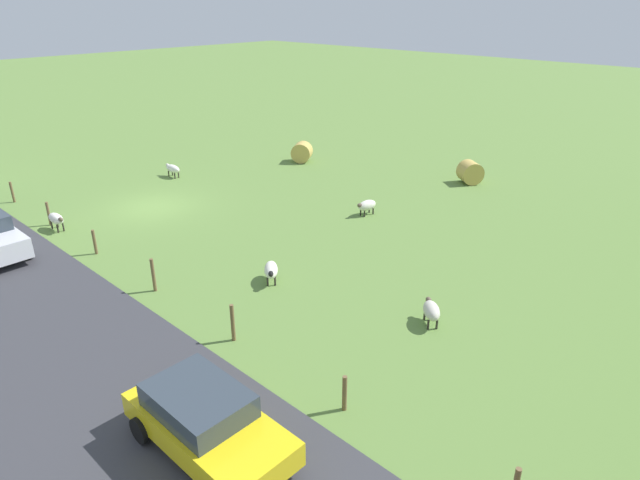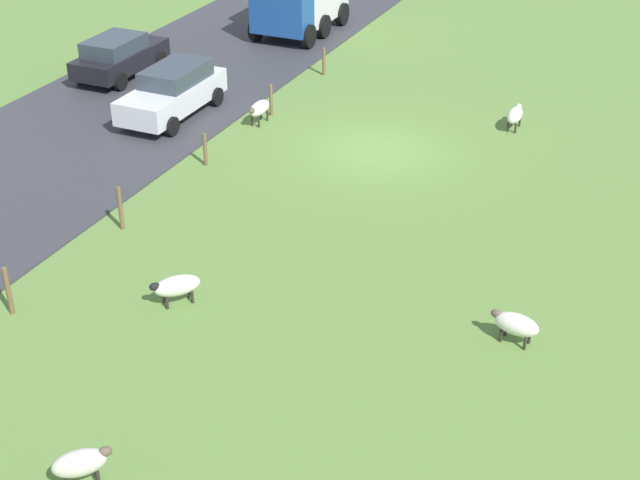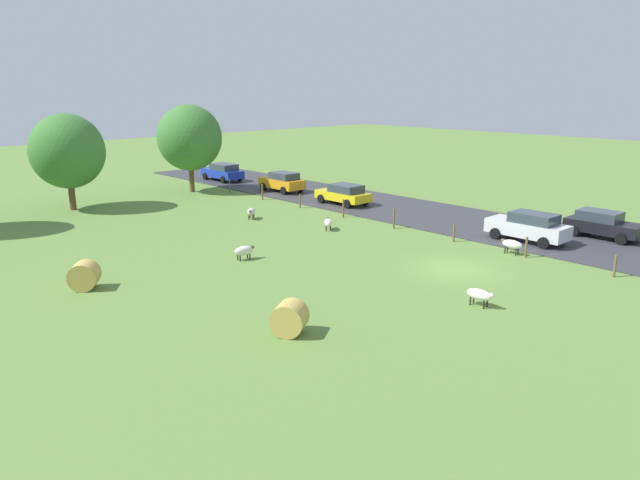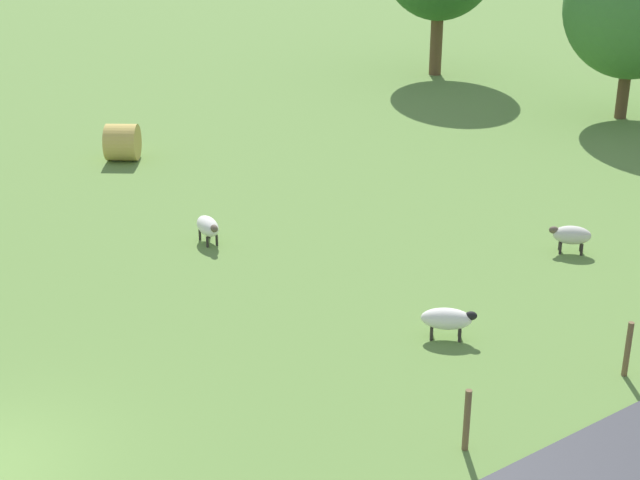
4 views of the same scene
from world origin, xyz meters
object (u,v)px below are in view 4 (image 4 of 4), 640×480
sheep_2 (208,226)px  tree_2 (634,8)px  sheep_4 (571,235)px  sheep_0 (447,319)px  hay_bale_0 (122,142)px

sheep_2 → tree_2: tree_2 is taller
sheep_4 → tree_2: tree_2 is taller
sheep_0 → tree_2: bearing=118.0°
sheep_4 → hay_bale_0: (-13.75, -6.39, 0.12)m
sheep_0 → tree_2: 19.55m
sheep_4 → hay_bale_0: bearing=-155.1°
sheep_4 → hay_bale_0: hay_bale_0 is taller
sheep_0 → sheep_4: 5.96m
sheep_0 → hay_bale_0: size_ratio=0.94×
sheep_2 → sheep_4: 9.58m
sheep_0 → sheep_4: bearing=105.3°
sheep_0 → sheep_2: size_ratio=0.99×
sheep_2 → hay_bale_0: size_ratio=0.95×
tree_2 → sheep_2: bearing=-85.6°
sheep_0 → tree_2: (-9.01, 16.95, 3.68)m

